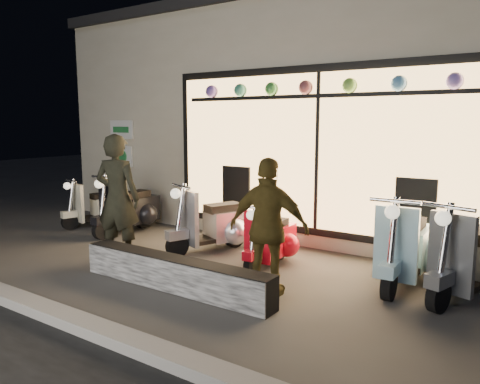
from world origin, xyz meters
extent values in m
plane|color=#383533|center=(0.00, 0.00, 0.00)|extent=(40.00, 40.00, 0.00)
cube|color=slate|center=(0.00, -2.00, 0.06)|extent=(40.00, 0.25, 0.12)
cube|color=beige|center=(0.00, 5.00, 2.00)|extent=(10.00, 6.00, 4.00)
cube|color=black|center=(0.00, 5.00, 4.10)|extent=(10.20, 6.20, 0.20)
cube|color=black|center=(0.80, 1.98, 1.55)|extent=(5.45, 0.06, 2.65)
cube|color=#FFBF6B|center=(0.80, 1.94, 1.55)|extent=(5.20, 0.04, 2.40)
cube|color=black|center=(0.80, 1.90, 2.40)|extent=(4.90, 0.06, 0.06)
cube|color=white|center=(-3.60, 1.96, 1.85)|extent=(0.65, 0.04, 0.38)
cube|color=white|center=(-3.60, 1.96, 1.30)|extent=(0.55, 0.04, 0.42)
cube|color=black|center=(0.14, -0.65, 0.20)|extent=(2.75, 0.28, 0.40)
cylinder|color=black|center=(-0.74, 0.40, 0.17)|extent=(0.22, 0.36, 0.35)
cylinder|color=black|center=(-0.36, 1.34, 0.17)|extent=(0.24, 0.37, 0.35)
cube|color=silver|center=(-0.66, 0.59, 0.57)|extent=(0.46, 0.24, 0.84)
cube|color=silver|center=(-0.40, 1.25, 0.39)|extent=(0.66, 0.82, 0.47)
cube|color=black|center=(-0.44, 1.15, 0.67)|extent=(0.48, 0.64, 0.12)
sphere|color=#FFF2CC|center=(-0.75, 0.39, 0.97)|extent=(0.20, 0.20, 0.15)
cylinder|color=black|center=(0.64, 0.29, 0.15)|extent=(0.11, 0.30, 0.29)
cylinder|color=black|center=(0.58, 1.16, 0.15)|extent=(0.13, 0.30, 0.29)
cube|color=red|center=(0.63, 0.48, 0.48)|extent=(0.40, 0.09, 0.71)
cube|color=red|center=(0.59, 1.07, 0.33)|extent=(0.41, 0.63, 0.40)
cube|color=black|center=(0.59, 0.98, 0.57)|extent=(0.28, 0.50, 0.10)
sphere|color=#FFF2CC|center=(0.64, 0.29, 0.82)|extent=(0.14, 0.14, 0.13)
cylinder|color=black|center=(-2.54, 0.46, 0.17)|extent=(0.11, 0.35, 0.35)
cylinder|color=black|center=(-2.57, 1.49, 0.17)|extent=(0.13, 0.35, 0.35)
cube|color=black|center=(-2.54, 0.68, 0.57)|extent=(0.47, 0.09, 0.84)
cube|color=black|center=(-2.57, 1.38, 0.39)|extent=(0.45, 0.73, 0.47)
cube|color=black|center=(-2.57, 1.28, 0.67)|extent=(0.31, 0.58, 0.12)
sphere|color=#FFF2CC|center=(-2.54, 0.45, 0.97)|extent=(0.16, 0.16, 0.15)
cylinder|color=black|center=(-3.61, 0.61, 0.15)|extent=(0.17, 0.31, 0.30)
cylinder|color=black|center=(-3.37, 1.45, 0.15)|extent=(0.18, 0.32, 0.30)
cube|color=beige|center=(-3.56, 0.78, 0.49)|extent=(0.41, 0.17, 0.72)
cube|color=beige|center=(-3.40, 1.37, 0.33)|extent=(0.52, 0.69, 0.40)
cube|color=black|center=(-3.42, 1.28, 0.58)|extent=(0.37, 0.54, 0.11)
sphere|color=#FFF2CC|center=(-3.61, 0.60, 0.84)|extent=(0.16, 0.16, 0.13)
cylinder|color=black|center=(2.40, 0.45, 0.18)|extent=(0.12, 0.37, 0.37)
cylinder|color=black|center=(2.37, 1.54, 0.18)|extent=(0.14, 0.37, 0.37)
cube|color=#9ACBDB|center=(2.39, 0.68, 0.61)|extent=(0.50, 0.09, 0.89)
cube|color=#9ACBDB|center=(2.37, 1.43, 0.41)|extent=(0.48, 0.77, 0.50)
cube|color=black|center=(2.38, 1.32, 0.71)|extent=(0.32, 0.61, 0.13)
sphere|color=#FFF2CC|center=(2.40, 0.44, 1.03)|extent=(0.17, 0.17, 0.16)
cylinder|color=black|center=(2.94, 0.40, 0.18)|extent=(0.21, 0.38, 0.37)
cube|color=#54585C|center=(3.00, 0.62, 0.61)|extent=(0.50, 0.21, 0.89)
cube|color=#54585C|center=(3.21, 1.34, 0.41)|extent=(0.65, 0.85, 0.50)
cube|color=black|center=(3.18, 1.24, 0.72)|extent=(0.46, 0.67, 0.13)
sphere|color=#FFF2CC|center=(2.94, 0.39, 1.03)|extent=(0.20, 0.20, 0.16)
imported|color=black|center=(-1.35, -0.18, 0.92)|extent=(0.78, 0.62, 1.85)
imported|color=brown|center=(1.18, -0.18, 0.81)|extent=(1.01, 0.58, 1.62)
camera|label=1|loc=(3.84, -4.71, 2.03)|focal=35.00mm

